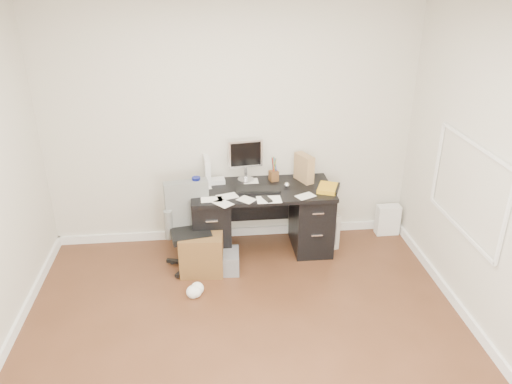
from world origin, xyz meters
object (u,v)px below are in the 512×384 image
Objects in this scene: lcd_monitor at (246,160)px; pc_tower at (324,225)px; wicker_basket at (202,250)px; office_chair at (190,228)px; desk at (262,217)px; keyboard at (258,189)px.

pc_tower is at bearing -17.49° from lcd_monitor.
wicker_basket is (-1.38, -0.41, 0.01)m from pc_tower.
desk is at bearing 9.01° from office_chair.
keyboard is at bearing -135.40° from desk.
lcd_monitor reaches higher than pc_tower.
keyboard is 0.96m from pc_tower.
lcd_monitor reaches higher than keyboard.
office_chair is (-0.72, -0.22, -0.31)m from keyboard.
keyboard is 1.12× the size of pc_tower.
desk is 3.54× the size of pc_tower.
lcd_monitor reaches higher than office_chair.
lcd_monitor is 1.08m from wicker_basket.
office_chair is (-0.77, -0.26, 0.06)m from desk.
keyboard is (-0.05, -0.05, 0.36)m from desk.
keyboard reaches higher than wicker_basket.
office_chair is 0.27m from wicker_basket.
keyboard is at bearing 24.17° from wicker_basket.
lcd_monitor is at bearing 156.58° from pc_tower.
desk is 0.37m from keyboard.
lcd_monitor is 1.00× the size of keyboard.
office_chair reaches higher than pc_tower.
pc_tower is (0.72, 0.09, -0.19)m from desk.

